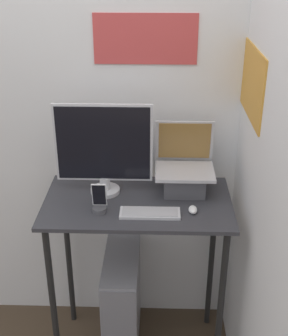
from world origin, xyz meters
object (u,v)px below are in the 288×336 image
object	(u,v)px
mouse	(193,210)
computer_tower	(122,299)
keyboard	(150,213)
monitor	(104,150)
laptop	(184,174)
cell_phone	(99,203)

from	to	relation	value
mouse	computer_tower	size ratio (longest dim) A/B	0.11
keyboard	monitor	bearing A→B (deg)	137.69
keyboard	computer_tower	distance (m)	0.75
keyboard	mouse	world-z (taller)	mouse
laptop	keyboard	size ratio (longest dim) A/B	1.22
cell_phone	computer_tower	bearing A→B (deg)	67.03
keyboard	cell_phone	bearing A→B (deg)	174.78
laptop	computer_tower	bearing A→B (deg)	-175.78
laptop	monitor	distance (m)	0.42
mouse	cell_phone	world-z (taller)	cell_phone
computer_tower	mouse	bearing A→B (deg)	-26.84
computer_tower	keyboard	bearing A→B (deg)	-52.49
laptop	monitor	size ratio (longest dim) A/B	0.72
laptop	keyboard	world-z (taller)	laptop
keyboard	mouse	xyz separation A→B (m)	(0.20, 0.03, 0.01)
monitor	mouse	xyz separation A→B (m)	(0.43, -0.18, -0.22)
monitor	mouse	distance (m)	0.52
monitor	mouse	world-z (taller)	monitor
monitor	cell_phone	size ratio (longest dim) A/B	3.22
laptop	computer_tower	xyz separation A→B (m)	(-0.33, -0.02, -0.79)
laptop	computer_tower	world-z (taller)	laptop
computer_tower	monitor	bearing A→B (deg)	177.78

